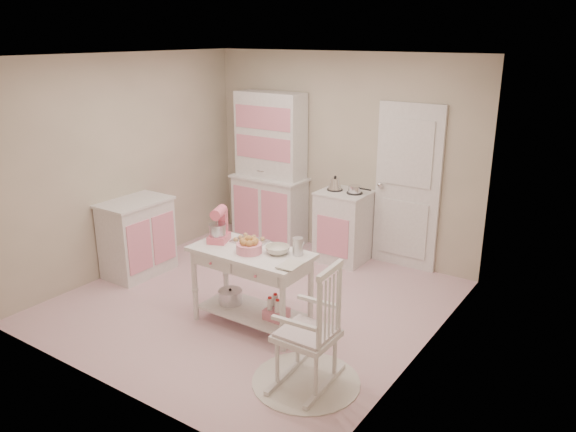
# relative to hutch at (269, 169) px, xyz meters

# --- Properties ---
(room_shell) EXTENTS (3.84, 3.84, 2.62)m
(room_shell) POSITION_rel_hutch_xyz_m (0.97, -1.66, 0.61)
(room_shell) COLOR pink
(room_shell) RESTS_ON ground
(door) EXTENTS (0.82, 0.05, 2.04)m
(door) POSITION_rel_hutch_xyz_m (1.92, 0.21, -0.02)
(door) COLOR white
(door) RESTS_ON ground
(hutch) EXTENTS (1.06, 0.50, 2.08)m
(hutch) POSITION_rel_hutch_xyz_m (0.00, 0.00, 0.00)
(hutch) COLOR white
(hutch) RESTS_ON ground
(stove) EXTENTS (0.62, 0.57, 0.92)m
(stove) POSITION_rel_hutch_xyz_m (1.20, -0.05, -0.58)
(stove) COLOR white
(stove) RESTS_ON ground
(base_cabinet) EXTENTS (0.54, 0.84, 0.92)m
(base_cabinet) POSITION_rel_hutch_xyz_m (-0.66, -1.81, -0.58)
(base_cabinet) COLOR white
(base_cabinet) RESTS_ON ground
(lace_rug) EXTENTS (0.92, 0.92, 0.01)m
(lace_rug) POSITION_rel_hutch_xyz_m (2.25, -2.60, -1.03)
(lace_rug) COLOR white
(lace_rug) RESTS_ON ground
(rocking_chair) EXTENTS (0.52, 0.75, 1.10)m
(rocking_chair) POSITION_rel_hutch_xyz_m (2.25, -2.60, -0.49)
(rocking_chair) COLOR white
(rocking_chair) RESTS_ON ground
(work_table) EXTENTS (1.20, 0.60, 0.80)m
(work_table) POSITION_rel_hutch_xyz_m (1.27, -2.06, -0.64)
(work_table) COLOR white
(work_table) RESTS_ON ground
(stand_mixer) EXTENTS (0.29, 0.33, 0.34)m
(stand_mixer) POSITION_rel_hutch_xyz_m (0.85, -2.04, -0.07)
(stand_mixer) COLOR #F26680
(stand_mixer) RESTS_ON work_table
(cookie_tray) EXTENTS (0.34, 0.24, 0.02)m
(cookie_tray) POSITION_rel_hutch_xyz_m (1.12, -1.88, -0.23)
(cookie_tray) COLOR silver
(cookie_tray) RESTS_ON work_table
(bread_basket) EXTENTS (0.25, 0.25, 0.09)m
(bread_basket) POSITION_rel_hutch_xyz_m (1.29, -2.11, -0.19)
(bread_basket) COLOR pink
(bread_basket) RESTS_ON work_table
(mixing_bowl) EXTENTS (0.23, 0.23, 0.07)m
(mixing_bowl) POSITION_rel_hutch_xyz_m (1.53, -1.98, -0.20)
(mixing_bowl) COLOR silver
(mixing_bowl) RESTS_ON work_table
(metal_pitcher) EXTENTS (0.10, 0.10, 0.17)m
(metal_pitcher) POSITION_rel_hutch_xyz_m (1.71, -1.90, -0.16)
(metal_pitcher) COLOR silver
(metal_pitcher) RESTS_ON work_table
(recipe_book) EXTENTS (0.19, 0.25, 0.02)m
(recipe_book) POSITION_rel_hutch_xyz_m (1.72, -2.18, -0.23)
(recipe_book) COLOR silver
(recipe_book) RESTS_ON work_table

